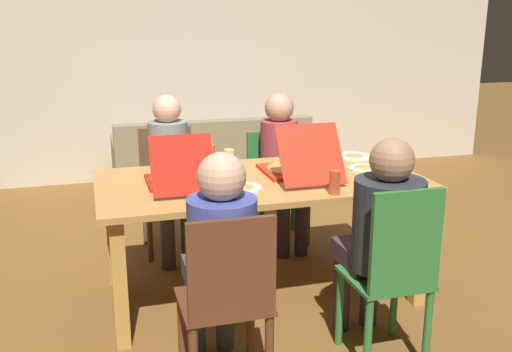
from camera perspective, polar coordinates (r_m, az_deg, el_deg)
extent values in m
plane|color=brown|center=(3.88, 0.42, -11.27)|extent=(20.00, 20.00, 0.00)
cube|color=beige|center=(6.46, -7.45, 12.18)|extent=(7.54, 0.12, 2.78)
cube|color=#BD8542|center=(3.61, 0.44, -0.49)|extent=(1.99, 1.01, 0.04)
cube|color=#C39144|center=(3.22, -13.16, -10.27)|extent=(0.08, 0.08, 0.74)
cube|color=#C39144|center=(3.74, 15.72, -6.79)|extent=(0.08, 0.08, 0.74)
cube|color=#C39144|center=(3.98, -13.86, -5.26)|extent=(0.08, 0.08, 0.74)
cube|color=#C39144|center=(4.40, 10.18, -3.02)|extent=(0.08, 0.08, 0.74)
cylinder|color=brown|center=(3.02, -7.22, -14.99)|extent=(0.04, 0.04, 0.44)
cylinder|color=brown|center=(3.08, -0.54, -14.19)|extent=(0.04, 0.04, 0.44)
cube|color=brown|center=(2.80, -3.20, -12.13)|extent=(0.41, 0.38, 0.02)
cube|color=brown|center=(2.54, -2.37, -9.12)|extent=(0.39, 0.03, 0.46)
cylinder|color=#3A434D|center=(3.17, -5.93, -13.17)|extent=(0.10, 0.10, 0.46)
cylinder|color=#3A434D|center=(3.20, -3.07, -12.85)|extent=(0.10, 0.10, 0.46)
cube|color=#3A434D|center=(2.92, -3.98, -9.58)|extent=(0.29, 0.34, 0.11)
cylinder|color=#454EA0|center=(2.68, -3.29, -6.76)|extent=(0.32, 0.32, 0.45)
sphere|color=#DAAB8D|center=(2.58, -3.40, -0.09)|extent=(0.22, 0.22, 0.22)
cylinder|color=#2B7032|center=(4.57, 5.07, -4.12)|extent=(0.04, 0.04, 0.44)
cylinder|color=#2B7032|center=(4.45, 0.56, -4.58)|extent=(0.04, 0.04, 0.44)
cylinder|color=#2B7032|center=(4.87, 3.65, -2.85)|extent=(0.04, 0.04, 0.44)
cylinder|color=#2B7032|center=(4.76, -0.60, -3.25)|extent=(0.04, 0.04, 0.44)
cube|color=#2B7032|center=(4.59, 2.20, -0.96)|extent=(0.43, 0.39, 0.02)
cube|color=#2B7032|center=(4.70, 1.54, 2.06)|extent=(0.41, 0.03, 0.39)
cylinder|color=#362B38|center=(4.38, 4.46, -4.86)|extent=(0.10, 0.10, 0.46)
cylinder|color=#362B38|center=(4.33, 2.69, -5.05)|extent=(0.10, 0.10, 0.46)
cube|color=#362B38|center=(4.41, 2.94, -0.84)|extent=(0.26, 0.36, 0.11)
cylinder|color=#9A3942|center=(4.51, 2.24, 2.56)|extent=(0.29, 0.29, 0.46)
sphere|color=tan|center=(4.45, 2.29, 6.68)|extent=(0.22, 0.22, 0.22)
cylinder|color=brown|center=(4.36, -5.59, -5.09)|extent=(0.04, 0.04, 0.44)
cylinder|color=brown|center=(4.32, -10.33, -5.50)|extent=(0.04, 0.04, 0.44)
cylinder|color=brown|center=(4.68, -6.36, -3.68)|extent=(0.04, 0.04, 0.44)
cylinder|color=brown|center=(4.64, -10.78, -4.04)|extent=(0.04, 0.04, 0.44)
cube|color=brown|center=(4.42, -8.38, -1.75)|extent=(0.42, 0.40, 0.02)
cube|color=brown|center=(4.53, -8.82, 1.84)|extent=(0.40, 0.03, 0.46)
cylinder|color=#413C45|center=(4.20, -6.66, -5.82)|extent=(0.10, 0.10, 0.46)
cylinder|color=#413C45|center=(4.18, -8.61, -6.00)|extent=(0.10, 0.10, 0.46)
cube|color=#413C45|center=(4.24, -8.09, -1.64)|extent=(0.26, 0.35, 0.11)
cylinder|color=gray|center=(4.34, -8.54, 2.10)|extent=(0.29, 0.29, 0.49)
sphere|color=#E2AA8E|center=(4.28, -8.72, 6.49)|extent=(0.21, 0.21, 0.21)
cylinder|color=#2F7334|center=(3.26, 8.17, -12.59)|extent=(0.04, 0.04, 0.44)
cylinder|color=#2F7334|center=(3.40, 13.35, -11.66)|extent=(0.04, 0.04, 0.44)
cylinder|color=#2F7334|center=(3.00, 10.86, -15.40)|extent=(0.04, 0.04, 0.44)
cylinder|color=#2F7334|center=(3.15, 16.39, -14.20)|extent=(0.04, 0.04, 0.44)
cube|color=#2F7334|center=(3.09, 12.44, -9.67)|extent=(0.39, 0.39, 0.02)
cube|color=#2F7334|center=(2.85, 14.46, -6.27)|extent=(0.37, 0.03, 0.51)
cylinder|color=#422B36|center=(3.41, 8.34, -11.13)|extent=(0.10, 0.10, 0.46)
cylinder|color=#422B36|center=(3.48, 11.01, -10.68)|extent=(0.10, 0.10, 0.46)
cube|color=#422B36|center=(3.20, 11.08, -7.52)|extent=(0.32, 0.33, 0.11)
cylinder|color=#282D32|center=(2.98, 12.76, -4.63)|extent=(0.35, 0.35, 0.46)
sphere|color=#A17355|center=(2.89, 13.14, 1.50)|extent=(0.22, 0.22, 0.22)
cube|color=red|center=(3.75, 3.65, 0.54)|extent=(0.39, 0.39, 0.02)
cylinder|color=#D2883F|center=(3.74, 3.65, 0.79)|extent=(0.34, 0.34, 0.01)
cube|color=red|center=(3.43, 5.37, 2.10)|extent=(0.39, 0.22, 0.33)
cube|color=#B01D11|center=(3.54, -7.79, -0.47)|extent=(0.35, 0.35, 0.02)
cylinder|color=#D08139|center=(3.54, -7.80, -0.22)|extent=(0.31, 0.31, 0.01)
cube|color=#B01D11|center=(3.25, -7.20, 1.08)|extent=(0.35, 0.18, 0.31)
cylinder|color=white|center=(3.88, 10.49, 0.76)|extent=(0.21, 0.21, 0.01)
cone|color=gold|center=(3.88, 10.50, 0.96)|extent=(0.12, 0.12, 0.02)
cylinder|color=white|center=(3.38, -1.45, -1.19)|extent=(0.24, 0.24, 0.01)
cone|color=#D18845|center=(3.37, -1.45, -0.97)|extent=(0.14, 0.14, 0.02)
cylinder|color=white|center=(4.19, 9.58, 1.90)|extent=(0.26, 0.26, 0.01)
cone|color=#CD8048|center=(4.19, 9.59, 2.08)|extent=(0.14, 0.14, 0.02)
cylinder|color=#D9BF68|center=(3.87, -2.65, 1.77)|extent=(0.07, 0.07, 0.12)
cylinder|color=#BC532E|center=(3.93, -4.48, 2.09)|extent=(0.06, 0.06, 0.14)
cylinder|color=#BF4A27|center=(3.30, 7.70, -0.61)|extent=(0.06, 0.06, 0.14)
cylinder|color=silver|center=(3.87, -6.02, 1.95)|extent=(0.07, 0.07, 0.15)
cube|color=#8C7B5B|center=(5.98, -4.63, 0.34)|extent=(1.88, 0.90, 0.38)
cube|color=#8C7B5B|center=(5.53, -3.93, 3.34)|extent=(1.88, 0.16, 0.41)
cube|color=#8C7B5B|center=(5.81, -12.84, 2.42)|extent=(0.20, 0.86, 0.18)
cube|color=#8C7B5B|center=(6.13, 3.05, 3.46)|extent=(0.20, 0.86, 0.18)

